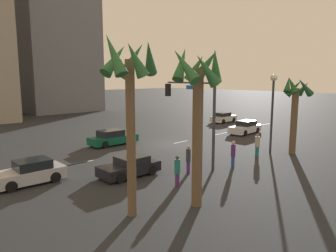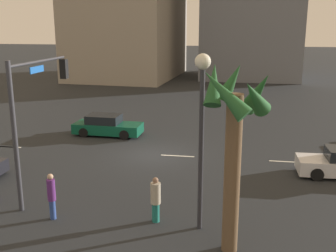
{
  "view_description": "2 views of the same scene",
  "coord_description": "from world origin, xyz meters",
  "px_view_note": "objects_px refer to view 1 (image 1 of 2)",
  "views": [
    {
      "loc": [
        20.82,
        20.82,
        6.34
      ],
      "look_at": [
        -0.04,
        -0.43,
        1.69
      ],
      "focal_mm": 33.97,
      "sensor_mm": 36.0,
      "label": 1
    },
    {
      "loc": [
        -4.59,
        22.42,
        7.59
      ],
      "look_at": [
        -0.8,
        -0.17,
        1.73
      ],
      "focal_mm": 43.9,
      "sensor_mm": 36.0,
      "label": 2
    }
  ],
  "objects_px": {
    "pedestrian_3": "(233,153)",
    "building_2": "(54,19)",
    "car_2": "(245,128)",
    "pedestrian_0": "(257,144)",
    "pedestrian_1": "(177,170)",
    "car_3": "(223,118)",
    "pedestrian_2": "(188,158)",
    "car_4": "(130,167)",
    "palm_tree_1": "(296,101)",
    "palm_tree_0": "(130,85)",
    "palm_tree_2": "(198,93)",
    "streetlamp": "(273,99)",
    "car_1": "(113,138)",
    "traffic_signal": "(196,108)",
    "car_0": "(30,173)"
  },
  "relations": [
    {
      "from": "pedestrian_3",
      "to": "building_2",
      "type": "distance_m",
      "value": 48.36
    },
    {
      "from": "car_2",
      "to": "pedestrian_0",
      "type": "bearing_deg",
      "value": 37.05
    },
    {
      "from": "car_2",
      "to": "pedestrian_1",
      "type": "xyz_separation_m",
      "value": [
        18.04,
        6.74,
        0.32
      ]
    },
    {
      "from": "car_2",
      "to": "car_3",
      "type": "xyz_separation_m",
      "value": [
        -5.54,
        -6.97,
        -0.02
      ]
    },
    {
      "from": "pedestrian_2",
      "to": "pedestrian_3",
      "type": "bearing_deg",
      "value": 160.11
    },
    {
      "from": "car_4",
      "to": "palm_tree_1",
      "type": "bearing_deg",
      "value": 160.27
    },
    {
      "from": "palm_tree_0",
      "to": "palm_tree_2",
      "type": "xyz_separation_m",
      "value": [
        -2.95,
        1.37,
        -0.44
      ]
    },
    {
      "from": "pedestrian_2",
      "to": "palm_tree_2",
      "type": "xyz_separation_m",
      "value": [
        3.64,
        3.79,
        4.53
      ]
    },
    {
      "from": "car_4",
      "to": "palm_tree_1",
      "type": "relative_size",
      "value": 0.62
    },
    {
      "from": "streetlamp",
      "to": "palm_tree_1",
      "type": "height_order",
      "value": "streetlamp"
    },
    {
      "from": "streetlamp",
      "to": "palm_tree_1",
      "type": "bearing_deg",
      "value": 129.84
    },
    {
      "from": "pedestrian_2",
      "to": "palm_tree_1",
      "type": "relative_size",
      "value": 0.3
    },
    {
      "from": "pedestrian_3",
      "to": "palm_tree_1",
      "type": "height_order",
      "value": "palm_tree_1"
    },
    {
      "from": "pedestrian_1",
      "to": "streetlamp",
      "type": "bearing_deg",
      "value": -179.0
    },
    {
      "from": "streetlamp",
      "to": "building_2",
      "type": "relative_size",
      "value": 0.2
    },
    {
      "from": "car_1",
      "to": "traffic_signal",
      "type": "xyz_separation_m",
      "value": [
        -0.13,
        10.08,
        3.53
      ]
    },
    {
      "from": "car_2",
      "to": "building_2",
      "type": "bearing_deg",
      "value": -84.38
    },
    {
      "from": "streetlamp",
      "to": "pedestrian_0",
      "type": "distance_m",
      "value": 3.98
    },
    {
      "from": "car_1",
      "to": "car_2",
      "type": "xyz_separation_m",
      "value": [
        -14.08,
        5.49,
        0.02
      ]
    },
    {
      "from": "car_3",
      "to": "traffic_signal",
      "type": "xyz_separation_m",
      "value": [
        19.48,
        11.56,
        3.53
      ]
    },
    {
      "from": "pedestrian_0",
      "to": "palm_tree_1",
      "type": "relative_size",
      "value": 0.29
    },
    {
      "from": "car_4",
      "to": "pedestrian_3",
      "type": "height_order",
      "value": "pedestrian_3"
    },
    {
      "from": "car_1",
      "to": "pedestrian_0",
      "type": "distance_m",
      "value": 13.11
    },
    {
      "from": "car_4",
      "to": "traffic_signal",
      "type": "bearing_deg",
      "value": 163.52
    },
    {
      "from": "car_1",
      "to": "streetlamp",
      "type": "bearing_deg",
      "value": 121.8
    },
    {
      "from": "traffic_signal",
      "to": "palm_tree_2",
      "type": "relative_size",
      "value": 0.79
    },
    {
      "from": "streetlamp",
      "to": "palm_tree_0",
      "type": "height_order",
      "value": "palm_tree_0"
    },
    {
      "from": "car_4",
      "to": "pedestrian_0",
      "type": "bearing_deg",
      "value": 163.21
    },
    {
      "from": "car_2",
      "to": "building_2",
      "type": "height_order",
      "value": "building_2"
    },
    {
      "from": "traffic_signal",
      "to": "car_2",
      "type": "bearing_deg",
      "value": -161.79
    },
    {
      "from": "car_2",
      "to": "streetlamp",
      "type": "bearing_deg",
      "value": 44.64
    },
    {
      "from": "car_0",
      "to": "palm_tree_0",
      "type": "distance_m",
      "value": 9.58
    },
    {
      "from": "car_3",
      "to": "car_2",
      "type": "bearing_deg",
      "value": 51.55
    },
    {
      "from": "car_1",
      "to": "pedestrian_2",
      "type": "relative_size",
      "value": 2.47
    },
    {
      "from": "car_4",
      "to": "building_2",
      "type": "bearing_deg",
      "value": -109.94
    },
    {
      "from": "palm_tree_2",
      "to": "pedestrian_2",
      "type": "bearing_deg",
      "value": -133.8
    },
    {
      "from": "streetlamp",
      "to": "building_2",
      "type": "bearing_deg",
      "value": -93.66
    },
    {
      "from": "car_4",
      "to": "palm_tree_0",
      "type": "distance_m",
      "value": 8.06
    },
    {
      "from": "traffic_signal",
      "to": "palm_tree_1",
      "type": "distance_m",
      "value": 9.12
    },
    {
      "from": "car_0",
      "to": "palm_tree_2",
      "type": "distance_m",
      "value": 11.34
    },
    {
      "from": "streetlamp",
      "to": "pedestrian_3",
      "type": "bearing_deg",
      "value": 2.08
    },
    {
      "from": "traffic_signal",
      "to": "pedestrian_1",
      "type": "distance_m",
      "value": 5.63
    },
    {
      "from": "pedestrian_1",
      "to": "palm_tree_0",
      "type": "height_order",
      "value": "palm_tree_0"
    },
    {
      "from": "car_0",
      "to": "building_2",
      "type": "distance_m",
      "value": 46.21
    },
    {
      "from": "car_4",
      "to": "palm_tree_0",
      "type": "bearing_deg",
      "value": 53.2
    },
    {
      "from": "car_3",
      "to": "car_0",
      "type": "bearing_deg",
      "value": 13.62
    },
    {
      "from": "car_4",
      "to": "traffic_signal",
      "type": "relative_size",
      "value": 0.65
    },
    {
      "from": "car_1",
      "to": "palm_tree_2",
      "type": "height_order",
      "value": "palm_tree_2"
    },
    {
      "from": "pedestrian_1",
      "to": "building_2",
      "type": "height_order",
      "value": "building_2"
    },
    {
      "from": "pedestrian_0",
      "to": "pedestrian_2",
      "type": "bearing_deg",
      "value": -5.92
    }
  ]
}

